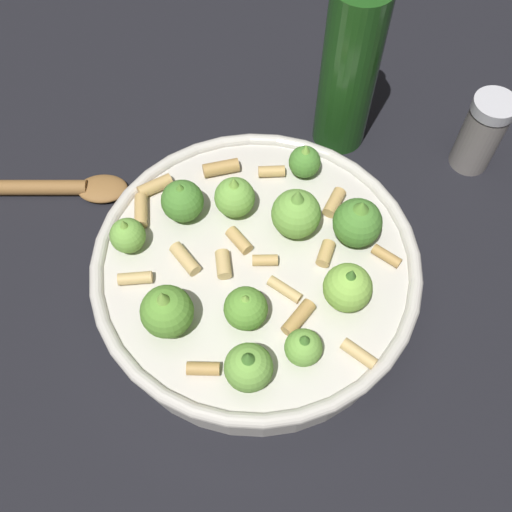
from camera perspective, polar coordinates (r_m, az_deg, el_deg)
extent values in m
plane|color=black|center=(0.56, 0.00, -3.15)|extent=(2.40, 2.40, 0.00)
cylinder|color=beige|center=(0.54, 0.00, -1.91)|extent=(0.28, 0.28, 0.05)
torus|color=beige|center=(0.51, 0.00, -0.56)|extent=(0.29, 0.29, 0.01)
sphere|color=#4C8933|center=(0.53, -7.15, 5.31)|extent=(0.04, 0.04, 0.04)
cone|color=#609E38|center=(0.51, -7.38, 6.49)|extent=(0.01, 0.01, 0.01)
sphere|color=#8CC64C|center=(0.48, 8.87, -3.06)|extent=(0.04, 0.04, 0.04)
cone|color=#4C8933|center=(0.47, 9.22, -1.89)|extent=(0.01, 0.01, 0.02)
sphere|color=#75B247|center=(0.53, -2.08, 5.70)|extent=(0.04, 0.04, 0.04)
cone|color=#8CC64C|center=(0.51, -2.15, 6.99)|extent=(0.01, 0.01, 0.02)
sphere|color=#4C8933|center=(0.56, 4.74, 9.09)|extent=(0.03, 0.03, 0.03)
cone|color=#8CC64C|center=(0.55, 4.87, 10.16)|extent=(0.01, 0.01, 0.01)
sphere|color=#4C8933|center=(0.52, 9.81, 3.19)|extent=(0.04, 0.04, 0.04)
cone|color=#609E38|center=(0.50, 10.18, 4.55)|extent=(0.02, 0.02, 0.02)
sphere|color=#609E38|center=(0.47, -1.43, -5.05)|extent=(0.04, 0.04, 0.04)
cone|color=#8CC64C|center=(0.46, -1.47, -4.16)|extent=(0.01, 0.01, 0.01)
sphere|color=#75B247|center=(0.46, 4.62, -8.84)|extent=(0.03, 0.03, 0.03)
cone|color=#4C8933|center=(0.45, 4.77, -8.11)|extent=(0.01, 0.01, 0.01)
sphere|color=#609E38|center=(0.47, -8.63, -5.36)|extent=(0.04, 0.04, 0.04)
cone|color=#8CC64C|center=(0.45, -9.02, -4.14)|extent=(0.02, 0.02, 0.02)
sphere|color=#75B247|center=(0.51, 3.91, 4.10)|extent=(0.04, 0.04, 0.04)
cone|color=#75B247|center=(0.49, 4.07, 5.63)|extent=(0.02, 0.02, 0.02)
sphere|color=#75B247|center=(0.52, -12.39, 1.77)|extent=(0.03, 0.03, 0.03)
cone|color=#8CC64C|center=(0.51, -12.75, 2.77)|extent=(0.01, 0.01, 0.01)
sphere|color=#75B247|center=(0.45, -0.73, -10.77)|extent=(0.04, 0.04, 0.04)
cone|color=#4C8933|center=(0.43, -0.76, -9.91)|extent=(0.02, 0.02, 0.02)
cylinder|color=tan|center=(0.56, 1.39, 8.23)|extent=(0.03, 0.02, 0.01)
cylinder|color=tan|center=(0.50, 2.80, -3.27)|extent=(0.03, 0.02, 0.01)
cylinder|color=tan|center=(0.52, 12.54, 0.00)|extent=(0.03, 0.02, 0.01)
cylinder|color=tan|center=(0.56, -3.42, 8.54)|extent=(0.04, 0.02, 0.01)
cylinder|color=tan|center=(0.47, -5.14, -10.83)|extent=(0.03, 0.01, 0.01)
cylinder|color=tan|center=(0.54, 7.60, 5.18)|extent=(0.02, 0.03, 0.01)
cylinder|color=tan|center=(0.54, -11.10, 4.34)|extent=(0.02, 0.03, 0.01)
cylinder|color=tan|center=(0.51, -6.89, -0.28)|extent=(0.03, 0.03, 0.01)
cylinder|color=tan|center=(0.51, 6.77, 0.26)|extent=(0.02, 0.02, 0.01)
cylinder|color=tan|center=(0.51, -11.64, -2.12)|extent=(0.03, 0.02, 0.01)
cylinder|color=tan|center=(0.51, -3.19, -0.80)|extent=(0.02, 0.03, 0.01)
cylinder|color=tan|center=(0.48, 9.94, -9.31)|extent=(0.03, 0.02, 0.01)
cylinder|color=tan|center=(0.52, -1.65, 1.52)|extent=(0.03, 0.03, 0.01)
cylinder|color=tan|center=(0.48, 4.14, -6.00)|extent=(0.03, 0.03, 0.01)
cylinder|color=tan|center=(0.56, -9.76, 6.71)|extent=(0.03, 0.03, 0.01)
cylinder|color=tan|center=(0.51, 0.87, -0.48)|extent=(0.02, 0.01, 0.01)
cylinder|color=gray|center=(0.65, 20.85, 10.71)|extent=(0.04, 0.04, 0.08)
cylinder|color=silver|center=(0.62, 22.15, 13.32)|extent=(0.04, 0.04, 0.01)
cylinder|color=#1E4C19|center=(0.61, 9.02, 17.31)|extent=(0.06, 0.06, 0.18)
ellipsoid|color=olive|center=(0.63, -14.66, 6.33)|extent=(0.06, 0.04, 0.01)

